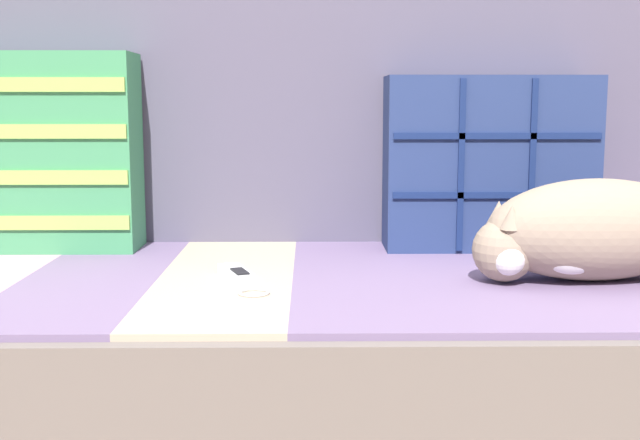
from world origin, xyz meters
TOP-DOWN VIEW (x-y plane):
  - couch at (-0.00, 0.12)m, footprint 2.16×0.85m
  - sofa_backrest at (0.00, 0.48)m, footprint 2.11×0.14m
  - throw_pillow_quilted at (0.27, 0.33)m, footprint 0.41×0.14m
  - throw_pillow_striped at (-0.62, 0.33)m, footprint 0.38×0.14m
  - sleeping_cat at (0.37, 0.04)m, footprint 0.43×0.23m
  - game_remote_far at (-0.20, 0.02)m, footprint 0.10×0.19m

SIDE VIEW (x-z plane):
  - couch at x=0.00m, z-range 0.00..0.41m
  - game_remote_far at x=-0.20m, z-range 0.41..0.43m
  - sleeping_cat at x=0.37m, z-range 0.41..0.58m
  - throw_pillow_quilted at x=0.27m, z-range 0.41..0.76m
  - throw_pillow_striped at x=-0.62m, z-range 0.41..0.80m
  - sofa_backrest at x=0.00m, z-range 0.41..0.97m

